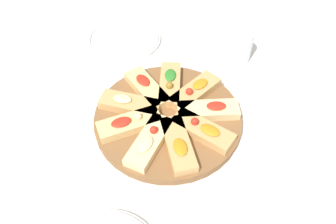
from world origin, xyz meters
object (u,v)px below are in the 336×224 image
at_px(serving_board, 168,118).
at_px(water_glass, 242,47).
at_px(plate_right, 124,38).
at_px(napkin_stack, 287,88).

xyz_separation_m(serving_board, water_glass, (0.18, -0.29, 0.04)).
height_order(serving_board, plate_right, serving_board).
relative_size(serving_board, napkin_stack, 2.80).
relative_size(water_glass, napkin_stack, 0.73).
xyz_separation_m(serving_board, plate_right, (0.38, 0.04, -0.00)).
relative_size(plate_right, water_glass, 2.48).
bearing_deg(water_glass, plate_right, 58.93).
relative_size(serving_board, water_glass, 3.87).
height_order(water_glass, napkin_stack, water_glass).
xyz_separation_m(water_glass, napkin_stack, (-0.16, -0.08, -0.04)).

